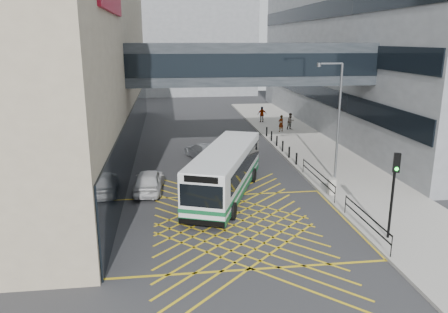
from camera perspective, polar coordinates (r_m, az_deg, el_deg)
name	(u,v)px	position (r m, az deg, el deg)	size (l,w,h in m)	color
ground	(234,225)	(22.70, 1.31, -8.97)	(120.00, 120.00, 0.00)	#333335
building_right	(426,32)	(52.14, 24.86, 14.54)	(24.09, 44.00, 20.00)	gray
building_far	(172,41)	(80.51, -6.78, 14.77)	(28.00, 16.00, 18.00)	gray
skybridge	(250,64)	(33.12, 3.44, 12.01)	(20.00, 4.10, 3.00)	#2B3035
pavement	(310,148)	(38.63, 11.21, 1.03)	(6.00, 54.00, 0.16)	#ABA69D
box_junction	(234,225)	(22.70, 1.31, -8.96)	(12.00, 9.00, 0.01)	gold
bus	(226,171)	(26.33, 0.24, -1.85)	(5.99, 10.74, 2.96)	silver
car_white	(149,181)	(27.63, -9.78, -3.11)	(1.88, 4.60, 1.46)	silver
car_dark	(229,165)	(30.60, 0.70, -1.16)	(1.75, 4.47, 1.40)	#222227
car_silver	(202,150)	(34.86, -2.83, 0.80)	(1.83, 4.33, 1.35)	#989BA1
traffic_light	(394,184)	(21.37, 21.32, -3.32)	(0.34, 0.50, 4.19)	black
street_lamp	(336,115)	(29.04, 14.46, 5.25)	(1.74, 0.27, 7.69)	slate
litter_bin	(332,186)	(27.29, 13.94, -3.77)	(0.56, 0.56, 0.97)	#ADA89E
kerb_railings	(337,192)	(25.55, 14.52, -4.55)	(0.05, 12.54, 1.00)	black
bollards	(280,144)	(37.73, 7.29, 1.70)	(0.14, 10.14, 0.90)	black
pedestrian_a	(281,123)	(44.81, 7.45, 4.31)	(0.67, 0.48, 1.67)	gray
pedestrian_b	(291,121)	(45.98, 8.70, 4.56)	(0.83, 0.48, 1.70)	gray
pedestrian_c	(262,114)	(49.80, 4.99, 5.50)	(1.04, 0.50, 1.75)	gray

